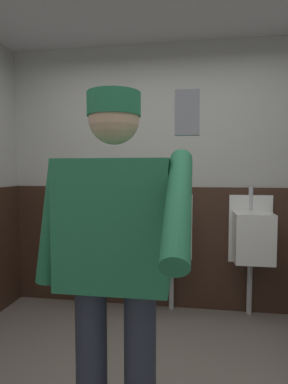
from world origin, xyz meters
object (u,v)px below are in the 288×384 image
Objects in this scene: urinal_right at (252,236)px; urinal_left at (96,231)px; person at (114,257)px; urinal_middle at (171,234)px; soap_dispenser at (91,169)px; cell_phone at (187,113)px.

urinal_left is at bearing 180.00° from urinal_right.
person reaches higher than urinal_right.
urinal_right is at bearing 62.63° from person.
urinal_right is at bearing 0.00° from urinal_middle.
person is at bearing -94.30° from urinal_middle.
soap_dispenser is (-0.08, 0.12, 0.62)m from urinal_left.
cell_phone is (0.94, -2.20, 0.74)m from urinal_left.
soap_dispenser is at bearing 111.12° from person.
urinal_right is 11.27× the size of cell_phone.
urinal_left is 1.82m from person.
urinal_middle is 0.75m from urinal_right.
urinal_left is 0.75m from urinal_middle.
urinal_right is 2.39m from cell_phone.
urinal_middle is at bearing 0.00° from urinal_left.
urinal_left is 11.27× the size of cell_phone.
urinal_middle is at bearing 85.70° from person.
person is at bearing -117.37° from urinal_right.
urinal_left is 2.50m from cell_phone.
person reaches higher than urinal_left.
person reaches higher than soap_dispenser.
urinal_middle is 1.72m from person.
urinal_middle is at bearing 94.82° from cell_phone.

